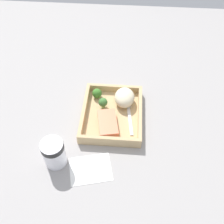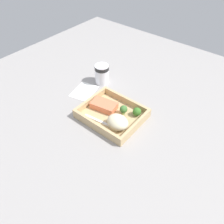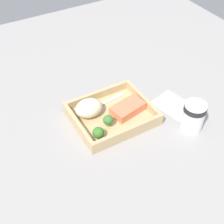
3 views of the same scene
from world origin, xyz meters
The scene contains 10 objects.
ground_plane centered at (0.00, 0.00, -1.00)cm, with size 160.00×160.00×2.00cm, color #989493.
takeout_tray centered at (0.00, 0.00, 0.60)cm, with size 24.91×20.79×1.20cm, color tan.
tray_rim centered at (0.00, 0.00, 2.63)cm, with size 24.91×20.79×2.85cm.
salmon_fillet centered at (-5.24, 1.05, 2.63)cm, with size 10.75×6.16×2.87cm, color #E97952.
mashed_potatoes centered at (6.08, -4.06, 3.95)cm, with size 8.89×7.22×5.50cm, color beige.
broccoli_floret_1 centered at (8.18, 6.19, 3.16)cm, with size 3.56×3.56×3.80cm.
broccoli_floret_2 centered at (3.34, 3.47, 3.66)cm, with size 3.24×3.24×4.20cm.
fork centered at (0.40, -6.07, 1.42)cm, with size 15.88×3.74×0.44cm.
paper_cup centered at (-19.19, 15.96, 5.41)cm, with size 6.90×6.90×9.67cm.
receipt_slip centered at (-21.13, 4.99, 0.12)cm, with size 9.63×12.64×0.24cm, color white.
Camera 3 is at (35.69, 62.25, 70.61)cm, focal length 50.00 mm.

